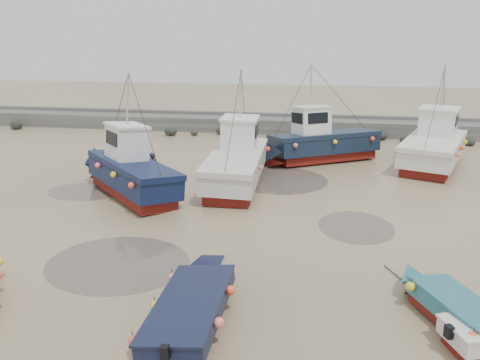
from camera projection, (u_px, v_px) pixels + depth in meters
The scene contains 13 objects.
ground at pixel (246, 242), 19.06m from camera, with size 120.00×120.00×0.00m, color tan.
seawall at pixel (285, 125), 39.56m from camera, with size 60.00×4.92×1.50m.
puddle_a at pixel (118, 263), 17.33m from camera, with size 5.36×5.36×0.01m, color #554B43.
puddle_b at pixel (356, 227), 20.56m from camera, with size 3.29×3.29×0.01m, color #554B43.
puddle_c at pixel (85, 191), 25.11m from camera, with size 4.14×4.14×0.01m, color #554B43.
puddle_d at pixel (278, 180), 27.11m from camera, with size 5.77×5.77×0.01m, color #554B43.
dinghy_1 at pixel (195, 302), 13.85m from camera, with size 2.42×6.70×1.43m.
dinghy_2 at pixel (452, 304), 13.70m from camera, with size 3.08×5.32×1.43m.
cabin_boat_0 at pixel (126, 169), 24.38m from camera, with size 7.86×7.66×6.22m.
cabin_boat_1 at pixel (238, 159), 26.39m from camera, with size 3.25×11.16×6.22m.
cabin_boat_2 at pixel (317, 142), 30.56m from camera, with size 9.62×6.32×6.22m.
cabin_boat_3 at pixel (435, 144), 29.84m from camera, with size 5.92×10.30×6.22m.
person at pixel (154, 185), 26.25m from camera, with size 0.67×0.44×1.84m, color #1B203A.
Camera 1 is at (2.56, -17.22, 8.17)m, focal length 35.00 mm.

